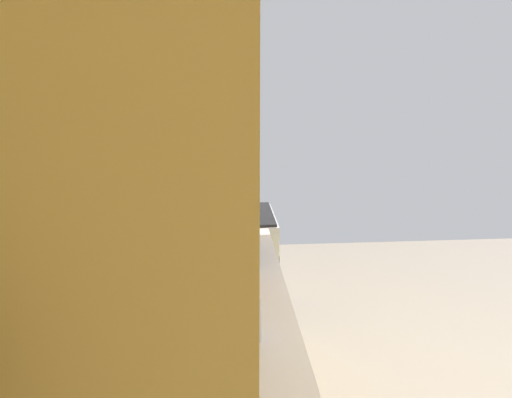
% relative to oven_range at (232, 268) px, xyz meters
% --- Properties ---
extents(wall_back, '(4.00, 0.12, 2.63)m').
position_rel_oven_range_xyz_m(wall_back, '(-1.43, 0.40, 0.84)').
color(wall_back, '#EECC7F').
rests_on(wall_back, ground_plane).
extents(upper_cabinets, '(1.70, 0.34, 0.64)m').
position_rel_oven_range_xyz_m(upper_cabinets, '(-1.84, 0.17, 1.32)').
color(upper_cabinets, '#D6B86B').
extents(oven_range, '(0.64, 0.69, 1.09)m').
position_rel_oven_range_xyz_m(oven_range, '(0.00, 0.00, 0.00)').
color(oven_range, '#B7BABF').
rests_on(oven_range, ground_plane).
extents(microwave, '(0.52, 0.40, 0.29)m').
position_rel_oven_range_xyz_m(microwave, '(-0.79, 0.07, 0.59)').
color(microwave, '#B7BABF').
rests_on(microwave, counter_run).
extents(bowl, '(0.13, 0.13, 0.06)m').
position_rel_oven_range_xyz_m(bowl, '(-1.24, -0.02, 0.48)').
color(bowl, '#D84C47').
rests_on(bowl, counter_run).
extents(kettle, '(0.19, 0.14, 0.19)m').
position_rel_oven_range_xyz_m(kettle, '(-1.66, -0.02, 0.53)').
color(kettle, '#B7BABF').
rests_on(kettle, counter_run).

